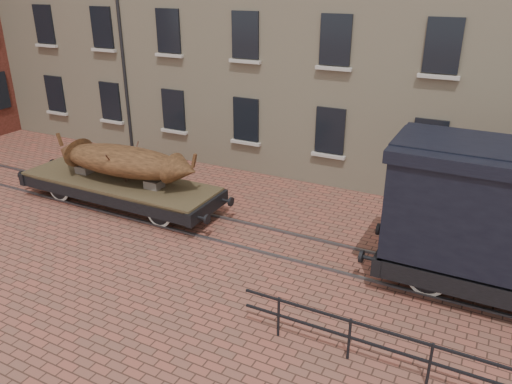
% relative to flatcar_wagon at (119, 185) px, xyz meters
% --- Properties ---
extents(ground, '(90.00, 90.00, 0.00)m').
position_rel_flatcar_wagon_xyz_m(ground, '(4.82, -0.00, -0.77)').
color(ground, brown).
extents(rail_track, '(30.00, 1.52, 0.06)m').
position_rel_flatcar_wagon_xyz_m(rail_track, '(4.82, -0.00, -0.74)').
color(rail_track, '#59595E').
rests_on(rail_track, ground).
extents(flatcar_wagon, '(8.13, 2.21, 1.23)m').
position_rel_flatcar_wagon_xyz_m(flatcar_wagon, '(0.00, 0.00, 0.00)').
color(flatcar_wagon, brown).
rests_on(flatcar_wagon, ground).
extents(iron_boat, '(5.66, 1.81, 1.39)m').
position_rel_flatcar_wagon_xyz_m(iron_boat, '(0.33, -0.00, 0.93)').
color(iron_boat, brown).
rests_on(iron_boat, flatcar_wagon).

